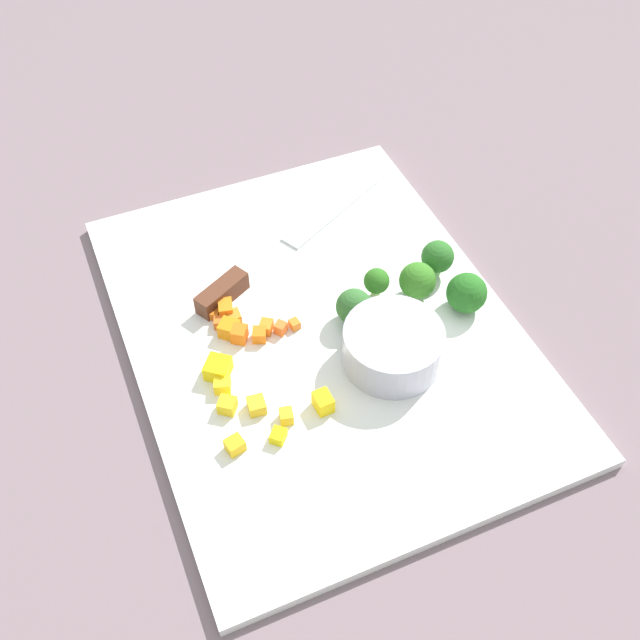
# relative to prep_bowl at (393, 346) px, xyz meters

# --- Properties ---
(ground_plane) EXTENTS (4.00, 4.00, 0.00)m
(ground_plane) POSITION_rel_prep_bowl_xyz_m (0.07, 0.05, -0.03)
(ground_plane) COLOR slate
(cutting_board) EXTENTS (0.50, 0.38, 0.01)m
(cutting_board) POSITION_rel_prep_bowl_xyz_m (0.07, 0.05, -0.03)
(cutting_board) COLOR white
(cutting_board) RESTS_ON ground_plane
(prep_bowl) EXTENTS (0.10, 0.10, 0.04)m
(prep_bowl) POSITION_rel_prep_bowl_xyz_m (0.00, 0.00, 0.00)
(prep_bowl) COLOR #B5B4C6
(prep_bowl) RESTS_ON cutting_board
(chef_knife) EXTENTS (0.15, 0.27, 0.02)m
(chef_knife) POSITION_rel_prep_bowl_xyz_m (0.17, 0.08, -0.01)
(chef_knife) COLOR silver
(chef_knife) RESTS_ON cutting_board
(carrot_dice_0) EXTENTS (0.03, 0.03, 0.02)m
(carrot_dice_0) POSITION_rel_prep_bowl_xyz_m (0.09, 0.14, -0.01)
(carrot_dice_0) COLOR orange
(carrot_dice_0) RESTS_ON cutting_board
(carrot_dice_1) EXTENTS (0.01, 0.01, 0.01)m
(carrot_dice_1) POSITION_rel_prep_bowl_xyz_m (0.08, 0.07, -0.02)
(carrot_dice_1) COLOR orange
(carrot_dice_1) RESTS_ON cutting_board
(carrot_dice_2) EXTENTS (0.02, 0.02, 0.01)m
(carrot_dice_2) POSITION_rel_prep_bowl_xyz_m (0.08, 0.09, -0.01)
(carrot_dice_2) COLOR orange
(carrot_dice_2) RESTS_ON cutting_board
(carrot_dice_3) EXTENTS (0.01, 0.02, 0.01)m
(carrot_dice_3) POSITION_rel_prep_bowl_xyz_m (0.11, 0.14, -0.02)
(carrot_dice_3) COLOR orange
(carrot_dice_3) RESTS_ON cutting_board
(carrot_dice_4) EXTENTS (0.02, 0.02, 0.01)m
(carrot_dice_4) POSITION_rel_prep_bowl_xyz_m (0.08, 0.11, -0.01)
(carrot_dice_4) COLOR orange
(carrot_dice_4) RESTS_ON cutting_board
(carrot_dice_5) EXTENTS (0.01, 0.01, 0.01)m
(carrot_dice_5) POSITION_rel_prep_bowl_xyz_m (0.12, 0.14, -0.02)
(carrot_dice_5) COLOR orange
(carrot_dice_5) RESTS_ON cutting_board
(carrot_dice_6) EXTENTS (0.02, 0.01, 0.01)m
(carrot_dice_6) POSITION_rel_prep_bowl_xyz_m (0.11, 0.13, -0.02)
(carrot_dice_6) COLOR orange
(carrot_dice_6) RESTS_ON cutting_board
(carrot_dice_7) EXTENTS (0.02, 0.02, 0.02)m
(carrot_dice_7) POSITION_rel_prep_bowl_xyz_m (0.08, 0.13, -0.01)
(carrot_dice_7) COLOR orange
(carrot_dice_7) RESTS_ON cutting_board
(carrot_dice_8) EXTENTS (0.02, 0.02, 0.02)m
(carrot_dice_8) POSITION_rel_prep_bowl_xyz_m (0.12, 0.13, -0.01)
(carrot_dice_8) COLOR orange
(carrot_dice_8) RESTS_ON cutting_board
(carrot_dice_9) EXTENTS (0.02, 0.02, 0.01)m
(carrot_dice_9) POSITION_rel_prep_bowl_xyz_m (0.08, 0.10, -0.01)
(carrot_dice_9) COLOR orange
(carrot_dice_9) RESTS_ON cutting_board
(pepper_dice_0) EXTENTS (0.02, 0.02, 0.01)m
(pepper_dice_0) POSITION_rel_prep_bowl_xyz_m (0.01, 0.17, -0.01)
(pepper_dice_0) COLOR yellow
(pepper_dice_0) RESTS_ON cutting_board
(pepper_dice_1) EXTENTS (0.02, 0.02, 0.01)m
(pepper_dice_1) POSITION_rel_prep_bowl_xyz_m (-0.04, 0.13, -0.02)
(pepper_dice_1) COLOR yellow
(pepper_dice_1) RESTS_ON cutting_board
(pepper_dice_2) EXTENTS (0.02, 0.02, 0.01)m
(pepper_dice_2) POSITION_rel_prep_bowl_xyz_m (0.03, 0.16, -0.01)
(pepper_dice_2) COLOR yellow
(pepper_dice_2) RESTS_ON cutting_board
(pepper_dice_3) EXTENTS (0.02, 0.02, 0.02)m
(pepper_dice_3) POSITION_rel_prep_bowl_xyz_m (-0.03, 0.08, -0.01)
(pepper_dice_3) COLOR yellow
(pepper_dice_3) RESTS_ON cutting_board
(pepper_dice_4) EXTENTS (0.02, 0.01, 0.01)m
(pepper_dice_4) POSITION_rel_prep_bowl_xyz_m (-0.03, 0.12, -0.01)
(pepper_dice_4) COLOR yellow
(pepper_dice_4) RESTS_ON cutting_board
(pepper_dice_5) EXTENTS (0.03, 0.03, 0.02)m
(pepper_dice_5) POSITION_rel_prep_bowl_xyz_m (0.05, 0.16, -0.01)
(pepper_dice_5) COLOR yellow
(pepper_dice_5) RESTS_ON cutting_board
(pepper_dice_6) EXTENTS (0.02, 0.02, 0.01)m
(pepper_dice_6) POSITION_rel_prep_bowl_xyz_m (-0.00, 0.14, -0.01)
(pepper_dice_6) COLOR gold
(pepper_dice_6) RESTS_ON cutting_board
(pepper_dice_7) EXTENTS (0.02, 0.02, 0.01)m
(pepper_dice_7) POSITION_rel_prep_bowl_xyz_m (-0.04, 0.17, -0.01)
(pepper_dice_7) COLOR yellow
(pepper_dice_7) RESTS_ON cutting_board
(broccoli_floret_0) EXTENTS (0.04, 0.04, 0.04)m
(broccoli_floret_0) POSITION_rel_prep_bowl_xyz_m (0.03, -0.10, 0.00)
(broccoli_floret_0) COLOR #89AE69
(broccoli_floret_0) RESTS_ON cutting_board
(broccoli_floret_1) EXTENTS (0.03, 0.03, 0.04)m
(broccoli_floret_1) POSITION_rel_prep_bowl_xyz_m (0.08, -0.02, 0.00)
(broccoli_floret_1) COLOR #97B96A
(broccoli_floret_1) RESTS_ON cutting_board
(broccoli_floret_2) EXTENTS (0.04, 0.04, 0.04)m
(broccoli_floret_2) POSITION_rel_prep_bowl_xyz_m (0.06, -0.06, 0.00)
(broccoli_floret_2) COLOR #97B85E
(broccoli_floret_2) RESTS_ON cutting_board
(broccoli_floret_3) EXTENTS (0.04, 0.04, 0.04)m
(broccoli_floret_3) POSITION_rel_prep_bowl_xyz_m (0.06, 0.01, -0.00)
(broccoli_floret_3) COLOR #80AC6B
(broccoli_floret_3) RESTS_ON cutting_board
(broccoli_floret_4) EXTENTS (0.04, 0.04, 0.04)m
(broccoli_floret_4) POSITION_rel_prep_bowl_xyz_m (0.09, -0.10, 0.00)
(broccoli_floret_4) COLOR #80AF6C
(broccoli_floret_4) RESTS_ON cutting_board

